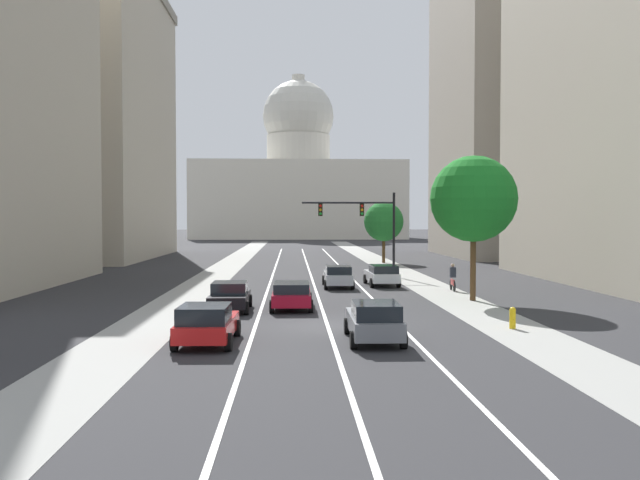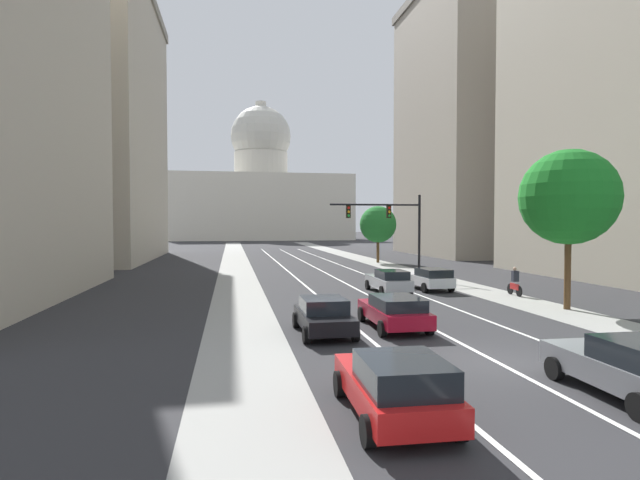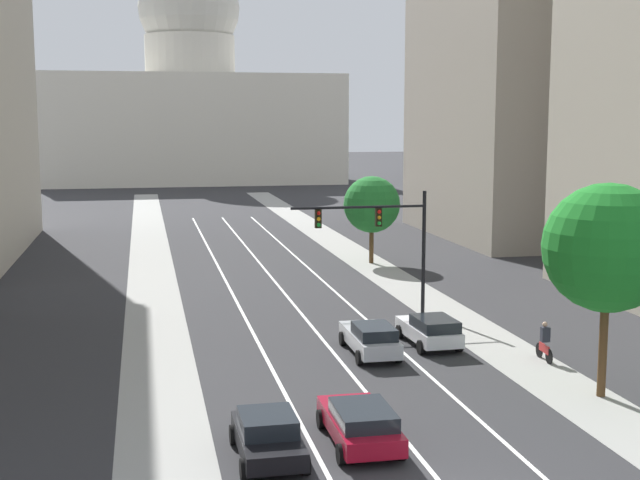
{
  "view_description": "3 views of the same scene",
  "coord_description": "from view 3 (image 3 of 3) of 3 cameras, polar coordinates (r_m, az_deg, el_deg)",
  "views": [
    {
      "loc": [
        -1.51,
        -27.5,
        4.58
      ],
      "look_at": [
        1.15,
        34.28,
        2.52
      ],
      "focal_mm": 36.66,
      "sensor_mm": 36.0,
      "label": 1
    },
    {
      "loc": [
        -8.14,
        -14.22,
        4.33
      ],
      "look_at": [
        0.35,
        33.35,
        2.74
      ],
      "focal_mm": 28.05,
      "sensor_mm": 36.0,
      "label": 2
    },
    {
      "loc": [
        -8.14,
        -20.21,
        10.36
      ],
      "look_at": [
        2.72,
        32.28,
        2.78
      ],
      "focal_mm": 48.39,
      "sensor_mm": 36.0,
      "label": 3
    }
  ],
  "objects": [
    {
      "name": "street_tree_mid_right",
      "position": [
        33.33,
        18.49,
        -0.5
      ],
      "size": [
        4.78,
        4.78,
        8.05
      ],
      "color": "#51381E",
      "rests_on": "ground"
    },
    {
      "name": "car_silver",
      "position": [
        38.25,
        3.36,
        -6.49
      ],
      "size": [
        1.97,
        4.8,
        1.47
      ],
      "rotation": [
        0.0,
        0.0,
        1.56
      ],
      "color": "#B2B5BA",
      "rests_on": "ground"
    },
    {
      "name": "lane_stripe_center",
      "position": [
        47.09,
        -1.45,
        -4.65
      ],
      "size": [
        0.16,
        90.0,
        0.01
      ],
      "primitive_type": "cube",
      "color": "white",
      "rests_on": "ground"
    },
    {
      "name": "capitol_building",
      "position": [
        143.22,
        -8.53,
        8.94
      ],
      "size": [
        47.45,
        22.05,
        37.31
      ],
      "color": "beige",
      "rests_on": "ground"
    },
    {
      "name": "sidewalk_right",
      "position": [
        58.36,
        4.24,
        -2.19
      ],
      "size": [
        3.11,
        130.0,
        0.01
      ],
      "primitive_type": "cube",
      "color": "gray",
      "rests_on": "ground"
    },
    {
      "name": "ground_plane",
      "position": [
        61.64,
        -3.93,
        -1.64
      ],
      "size": [
        400.0,
        400.0,
        0.0
      ],
      "primitive_type": "plane",
      "color": "#2B2B2D"
    },
    {
      "name": "car_black",
      "position": [
        27.07,
        -3.48,
        -12.78
      ],
      "size": [
        2.05,
        4.15,
        1.43
      ],
      "rotation": [
        0.0,
        0.0,
        1.58
      ],
      "color": "black",
      "rests_on": "ground"
    },
    {
      "name": "office_tower_far_right",
      "position": [
        79.68,
        14.85,
        13.6
      ],
      "size": [
        19.48,
        23.22,
        36.78
      ],
      "color": "#9E9384",
      "rests_on": "ground"
    },
    {
      "name": "sidewalk_left",
      "position": [
        56.18,
        -11.03,
        -2.72
      ],
      "size": [
        3.11,
        130.0,
        0.01
      ],
      "primitive_type": "cube",
      "color": "gray",
      "rests_on": "ground"
    },
    {
      "name": "traffic_signal_mast",
      "position": [
        45.28,
        4.19,
        0.64
      ],
      "size": [
        7.26,
        0.39,
        6.58
      ],
      "color": "black",
      "rests_on": "ground"
    },
    {
      "name": "lane_stripe_left",
      "position": [
        46.66,
        -5.16,
        -4.8
      ],
      "size": [
        0.16,
        90.0,
        0.01
      ],
      "primitive_type": "cube",
      "color": "white",
      "rests_on": "ground"
    },
    {
      "name": "street_tree_far_right",
      "position": [
        61.76,
        3.44,
        2.35
      ],
      "size": [
        4.06,
        4.06,
        6.28
      ],
      "color": "#51381E",
      "rests_on": "ground"
    },
    {
      "name": "car_white",
      "position": [
        39.98,
        7.3,
        -5.9
      ],
      "size": [
        2.14,
        4.34,
        1.44
      ],
      "rotation": [
        0.0,
        0.0,
        1.61
      ],
      "color": "silver",
      "rests_on": "ground"
    },
    {
      "name": "cyclist",
      "position": [
        38.47,
        14.64,
        -6.53
      ],
      "size": [
        0.37,
        1.7,
        1.72
      ],
      "rotation": [
        0.0,
        0.0,
        1.52
      ],
      "color": "black",
      "rests_on": "ground"
    },
    {
      "name": "lane_stripe_right",
      "position": [
        47.71,
        2.19,
        -4.48
      ],
      "size": [
        0.16,
        90.0,
        0.01
      ],
      "primitive_type": "cube",
      "color": "white",
      "rests_on": "ground"
    },
    {
      "name": "car_crimson",
      "position": [
        28.12,
        2.68,
        -11.97
      ],
      "size": [
        2.14,
        4.62,
        1.37
      ],
      "rotation": [
        0.0,
        0.0,
        1.56
      ],
      "color": "maroon",
      "rests_on": "ground"
    }
  ]
}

